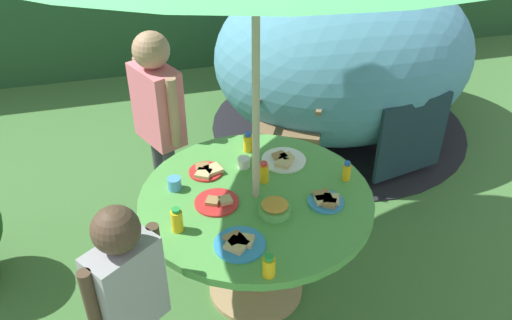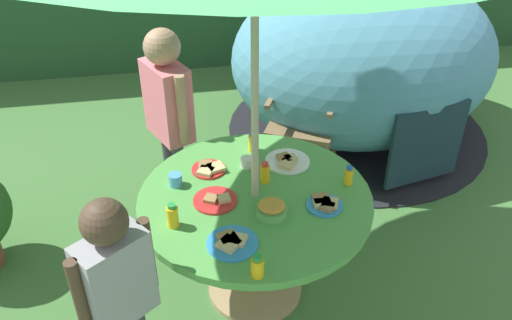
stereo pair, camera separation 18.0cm
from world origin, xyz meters
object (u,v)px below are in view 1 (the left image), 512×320
(child_in_pink_shirt, at_px, (157,105))
(plate_center_back, at_px, (206,171))
(child_in_grey_shirt, at_px, (127,287))
(snack_bowl, at_px, (275,208))
(plate_mid_left, at_px, (239,243))
(garden_table, at_px, (256,215))
(juice_bottle_far_left, at_px, (347,171))
(plate_near_right, at_px, (326,200))
(plate_far_right, at_px, (217,202))
(cup_far, at_px, (174,184))
(juice_bottle_near_left, at_px, (248,142))
(wooden_chair, at_px, (293,102))
(juice_bottle_front_edge, at_px, (269,266))
(plate_mid_right, at_px, (284,160))
(juice_bottle_back_edge, at_px, (177,220))
(juice_bottle_center_front, at_px, (264,172))
(cup_near, at_px, (243,163))
(dome_tent, at_px, (344,54))

(child_in_pink_shirt, relative_size, plate_center_back, 6.96)
(child_in_grey_shirt, relative_size, snack_bowl, 7.27)
(snack_bowl, xyz_separation_m, plate_mid_left, (-0.22, -0.18, -0.02))
(garden_table, distance_m, juice_bottle_far_left, 0.53)
(child_in_pink_shirt, distance_m, plate_near_right, 1.24)
(plate_far_right, distance_m, cup_far, 0.26)
(juice_bottle_far_left, bearing_deg, juice_bottle_near_left, 137.67)
(wooden_chair, distance_m, plate_mid_left, 1.67)
(child_in_pink_shirt, bearing_deg, juice_bottle_front_edge, -12.37)
(plate_mid_right, relative_size, plate_near_right, 1.37)
(juice_bottle_back_edge, xyz_separation_m, cup_far, (0.03, 0.32, -0.03))
(juice_bottle_center_front, distance_m, cup_near, 0.17)
(cup_near, bearing_deg, juice_bottle_front_edge, -95.69)
(wooden_chair, relative_size, dome_tent, 0.39)
(dome_tent, bearing_deg, juice_bottle_far_left, -124.23)
(juice_bottle_front_edge, relative_size, juice_bottle_back_edge, 0.86)
(plate_far_right, xyz_separation_m, juice_bottle_front_edge, (0.12, -0.53, 0.04))
(dome_tent, xyz_separation_m, child_in_grey_shirt, (-1.83, -2.13, 0.06))
(dome_tent, relative_size, juice_bottle_front_edge, 23.33)
(juice_bottle_center_front, distance_m, cup_far, 0.47)
(wooden_chair, bearing_deg, child_in_pink_shirt, -136.25)
(cup_far, bearing_deg, juice_bottle_center_front, -6.31)
(juice_bottle_back_edge, distance_m, cup_far, 0.32)
(garden_table, relative_size, plate_mid_left, 5.04)
(plate_mid_right, relative_size, plate_far_right, 1.12)
(juice_bottle_near_left, bearing_deg, plate_mid_right, -43.12)
(garden_table, height_order, plate_mid_right, plate_mid_right)
(child_in_grey_shirt, height_order, juice_bottle_back_edge, child_in_grey_shirt)
(plate_mid_left, distance_m, juice_bottle_far_left, 0.75)
(wooden_chair, bearing_deg, juice_bottle_back_edge, -100.75)
(plate_mid_right, height_order, juice_bottle_center_front, juice_bottle_center_front)
(plate_mid_left, distance_m, cup_near, 0.62)
(plate_far_right, xyz_separation_m, juice_bottle_near_left, (0.27, 0.43, 0.05))
(plate_near_right, distance_m, cup_near, 0.53)
(plate_center_back, bearing_deg, plate_mid_right, 0.14)
(dome_tent, height_order, child_in_pink_shirt, dome_tent)
(dome_tent, distance_m, child_in_grey_shirt, 2.81)
(juice_bottle_back_edge, bearing_deg, garden_table, 20.53)
(garden_table, height_order, plate_mid_left, plate_mid_left)
(child_in_grey_shirt, bearing_deg, snack_bowl, -11.43)
(plate_near_right, height_order, juice_bottle_back_edge, juice_bottle_back_edge)
(dome_tent, height_order, juice_bottle_near_left, dome_tent)
(child_in_pink_shirt, relative_size, plate_mid_left, 5.39)
(juice_bottle_center_front, height_order, juice_bottle_front_edge, juice_bottle_center_front)
(child_in_pink_shirt, height_order, juice_bottle_center_front, child_in_pink_shirt)
(plate_center_back, bearing_deg, cup_far, -152.18)
(plate_center_back, distance_m, plate_far_right, 0.27)
(child_in_pink_shirt, height_order, juice_bottle_near_left, child_in_pink_shirt)
(juice_bottle_near_left, relative_size, juice_bottle_back_edge, 0.93)
(plate_far_right, relative_size, juice_bottle_far_left, 2.00)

